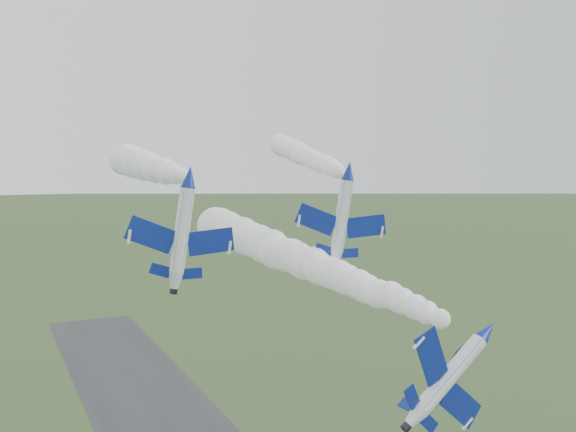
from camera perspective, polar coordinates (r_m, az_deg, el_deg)
name	(u,v)px	position (r m, az deg, el deg)	size (l,w,h in m)	color
jet_lead	(488,332)	(54.87, 17.34, -9.78)	(5.94, 11.73, 7.88)	silver
smoke_trail_jet_lead	(294,258)	(78.61, 0.57, -3.71)	(5.59, 57.43, 5.59)	silver
jet_pair_left	(190,177)	(67.62, -8.74, 3.47)	(11.33, 13.58, 3.58)	silver
smoke_trail_jet_pair_left	(145,166)	(103.54, -12.57, 4.40)	(5.81, 66.46, 5.81)	silver
jet_pair_right	(349,171)	(74.23, 5.44, 4.03)	(10.62, 12.41, 3.33)	silver
smoke_trail_jet_pair_right	(301,154)	(112.61, 1.15, 5.55)	(4.45, 71.12, 4.45)	silver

